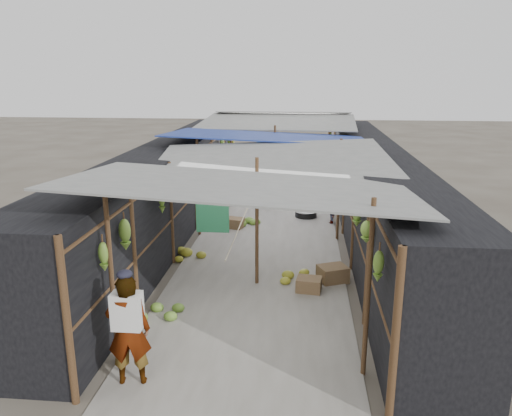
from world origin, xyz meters
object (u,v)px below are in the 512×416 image
(black_basin, at_px, (306,214))
(vendor_elderly, at_px, (129,330))
(vendor_seated, at_px, (331,210))
(shopper_blue, at_px, (267,182))
(crate_near, at_px, (309,285))

(black_basin, height_order, vendor_elderly, vendor_elderly)
(vendor_seated, bearing_deg, vendor_elderly, -38.95)
(vendor_seated, bearing_deg, shopper_blue, -150.18)
(black_basin, bearing_deg, vendor_elderly, -105.98)
(crate_near, distance_m, shopper_blue, 6.62)
(black_basin, xyz_separation_m, vendor_seated, (0.70, -0.59, 0.30))
(vendor_elderly, relative_size, vendor_seated, 2.02)
(vendor_seated, bearing_deg, crate_near, -25.29)
(black_basin, relative_size, vendor_seated, 0.80)
(crate_near, bearing_deg, vendor_seated, 89.83)
(black_basin, distance_m, shopper_blue, 1.90)
(crate_near, bearing_deg, vendor_elderly, -119.65)
(crate_near, distance_m, vendor_elderly, 4.11)
(vendor_seated, bearing_deg, black_basin, -147.50)
(shopper_blue, relative_size, vendor_seated, 2.00)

